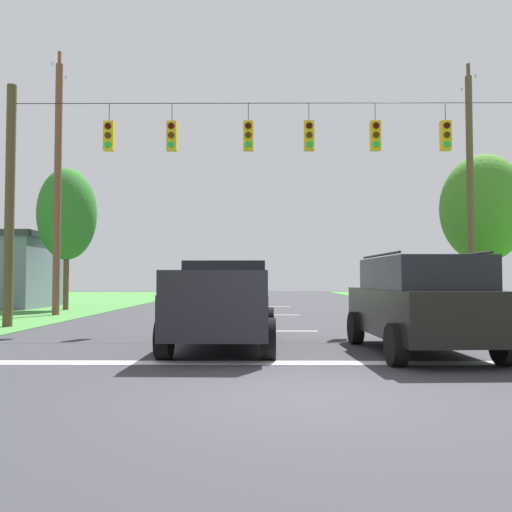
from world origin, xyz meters
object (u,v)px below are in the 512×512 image
Objects in this scene: suv_black at (420,302)px; tree_roadside_right at (483,209)px; distant_car_crossing_white at (418,292)px; utility_pole_near_left at (58,185)px; overhead_signal_span at (270,187)px; utility_pole_mid_right at (470,191)px; tree_roadside_left at (67,214)px; pickup_truck at (224,304)px.

tree_roadside_right is (7.24, 14.11, 3.79)m from suv_black.
distant_car_crossing_white is 0.39× the size of utility_pole_near_left.
utility_pole_near_left is at bearing -171.74° from tree_roadside_right.
tree_roadside_right is at bearing 62.82° from suv_black.
distant_car_crossing_white is at bearing 58.57° from overhead_signal_span.
utility_pole_mid_right is 1.51× the size of tree_roadside_left.
utility_pole_mid_right is (9.56, 9.98, 4.21)m from pickup_truck.
overhead_signal_span is at bearing -43.36° from tree_roadside_left.
utility_pole_near_left reaches higher than pickup_truck.
suv_black is at bearing -49.80° from tree_roadside_left.
suv_black is at bearing -106.30° from distant_car_crossing_white.
suv_black is 21.43m from distant_car_crossing_white.
distant_car_crossing_white is 19.98m from tree_roadside_left.
tree_roadside_right is at bearing -79.25° from distant_car_crossing_white.
distant_car_crossing_white is 0.63× the size of tree_roadside_left.
suv_black reaches higher than distant_car_crossing_white.
tree_roadside_left reaches higher than pickup_truck.
tree_roadside_right is (1.80, 3.06, -0.33)m from utility_pole_mid_right.
pickup_truck is 4.26m from suv_black.
overhead_signal_span reaches higher than tree_roadside_left.
utility_pole_near_left is at bearing -75.94° from tree_roadside_left.
overhead_signal_span is 3.46× the size of suv_black.
overhead_signal_span is at bearing 76.53° from pickup_truck.
utility_pole_near_left reaches higher than distant_car_crossing_white.
utility_pole_mid_right is 0.94× the size of utility_pole_near_left.
tree_roadside_left is at bearing 104.06° from utility_pole_near_left.
distant_car_crossing_white is 20.66m from utility_pole_near_left.
utility_pole_near_left reaches higher than suv_black.
utility_pole_mid_right is at bearing -12.68° from tree_roadside_left.
suv_black is at bearing -116.23° from utility_pole_mid_right.
utility_pole_near_left is 1.52× the size of tree_roadside_right.
utility_pole_near_left is (-11.85, 11.33, 4.43)m from suv_black.
tree_roadside_right is at bearing -3.00° from tree_roadside_left.
distant_car_crossing_white is (6.02, 20.57, -0.27)m from suv_black.
overhead_signal_span reaches higher than suv_black.
suv_black is at bearing -63.14° from overhead_signal_span.
overhead_signal_span is 1.60× the size of utility_pole_mid_right.
distant_car_crossing_white is (8.99, 14.70, -3.68)m from overhead_signal_span.
tree_roadside_left is (-8.69, 14.09, 3.76)m from pickup_truck.
tree_roadside_left is at bearing 136.64° from overhead_signal_span.
utility_pole_near_left reaches higher than overhead_signal_span.
overhead_signal_span reaches higher than distant_car_crossing_white.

